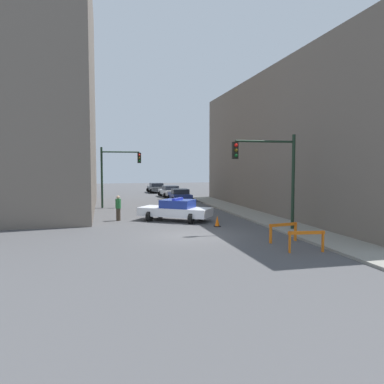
{
  "coord_description": "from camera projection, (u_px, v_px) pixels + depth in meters",
  "views": [
    {
      "loc": [
        -4.33,
        -18.64,
        3.61
      ],
      "look_at": [
        1.43,
        5.43,
        1.87
      ],
      "focal_mm": 35.0,
      "sensor_mm": 36.0,
      "label": 1
    }
  ],
  "objects": [
    {
      "name": "pedestrian_crossing",
      "position": [
        118.0,
        208.0,
        24.58
      ],
      "size": [
        0.44,
        0.44,
        1.66
      ],
      "rotation": [
        0.0,
        0.0,
        4.95
      ],
      "color": "#382D23",
      "rests_on": "ground_plane"
    },
    {
      "name": "police_car",
      "position": [
        176.0,
        210.0,
        24.49
      ],
      "size": [
        4.92,
        4.19,
        1.52
      ],
      "rotation": [
        0.0,
        0.0,
        0.97
      ],
      "color": "white",
      "rests_on": "ground_plane"
    },
    {
      "name": "traffic_light_far",
      "position": [
        115.0,
        168.0,
        32.14
      ],
      "size": [
        3.44,
        0.35,
        5.2
      ],
      "color": "black",
      "rests_on": "ground_plane"
    },
    {
      "name": "parked_car_near",
      "position": [
        180.0,
        195.0,
        37.45
      ],
      "size": [
        2.36,
        4.35,
        1.31
      ],
      "rotation": [
        0.0,
        0.0,
        -0.03
      ],
      "color": "navy",
      "rests_on": "ground_plane"
    },
    {
      "name": "building_right",
      "position": [
        330.0,
        144.0,
        29.84
      ],
      "size": [
        12.0,
        28.0,
        10.69
      ],
      "color": "#6B6056",
      "rests_on": "ground_plane"
    },
    {
      "name": "traffic_light_near",
      "position": [
        274.0,
        167.0,
        20.3
      ],
      "size": [
        3.64,
        0.35,
        5.2
      ],
      "color": "black",
      "rests_on": "sidewalk_right"
    },
    {
      "name": "sidewalk_right",
      "position": [
        298.0,
        230.0,
        20.78
      ],
      "size": [
        2.4,
        44.0,
        0.12
      ],
      "color": "gray",
      "rests_on": "ground_plane"
    },
    {
      "name": "traffic_cone",
      "position": [
        217.0,
        221.0,
        22.24
      ],
      "size": [
        0.36,
        0.36,
        0.66
      ],
      "color": "black",
      "rests_on": "ground_plane"
    },
    {
      "name": "ground_plane",
      "position": [
        190.0,
        236.0,
        19.34
      ],
      "size": [
        120.0,
        120.0,
        0.0
      ],
      "primitive_type": "plane",
      "color": "#4C4C4F"
    },
    {
      "name": "barrier_mid",
      "position": [
        283.0,
        229.0,
        17.68
      ],
      "size": [
        1.58,
        0.44,
        0.9
      ],
      "rotation": [
        0.0,
        0.0,
        0.19
      ],
      "color": "orange",
      "rests_on": "ground_plane"
    },
    {
      "name": "parked_car_mid",
      "position": [
        170.0,
        191.0,
        43.36
      ],
      "size": [
        2.5,
        4.43,
        1.31
      ],
      "rotation": [
        0.0,
        0.0,
        0.08
      ],
      "color": "silver",
      "rests_on": "ground_plane"
    },
    {
      "name": "building_corner_left",
      "position": [
        1.0,
        90.0,
        29.47
      ],
      "size": [
        14.0,
        20.0,
        19.22
      ],
      "color": "#6B6056",
      "rests_on": "ground_plane"
    },
    {
      "name": "barrier_front",
      "position": [
        306.0,
        238.0,
        15.56
      ],
      "size": [
        1.59,
        0.35,
        0.9
      ],
      "rotation": [
        0.0,
        0.0,
        -0.13
      ],
      "color": "orange",
      "rests_on": "ground_plane"
    },
    {
      "name": "parked_car_far",
      "position": [
        156.0,
        188.0,
        50.26
      ],
      "size": [
        2.39,
        4.37,
        1.31
      ],
      "rotation": [
        0.0,
        0.0,
        0.04
      ],
      "color": "#474C51",
      "rests_on": "ground_plane"
    }
  ]
}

